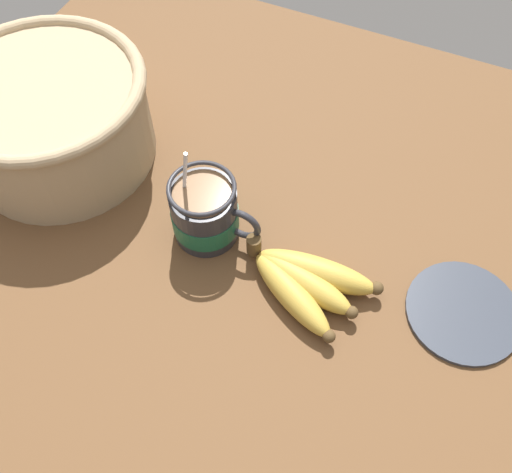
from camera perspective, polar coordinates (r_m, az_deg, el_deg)
name	(u,v)px	position (r cm, az deg, el deg)	size (l,w,h in cm)	color
table	(233,253)	(79.88, -2.35, -1.68)	(104.47, 104.47, 3.02)	brown
coffee_mug	(206,213)	(76.64, -5.07, 2.36)	(12.80, 9.15, 15.62)	#28282D
banana_bunch	(306,281)	(73.98, 4.99, -4.44)	(18.71, 12.23, 4.26)	#4C381E
woven_basket	(51,116)	(88.48, -19.79, 11.26)	(29.23, 29.23, 14.33)	tan
small_plate	(463,312)	(78.16, 20.01, -7.10)	(14.68, 14.68, 0.60)	#333842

